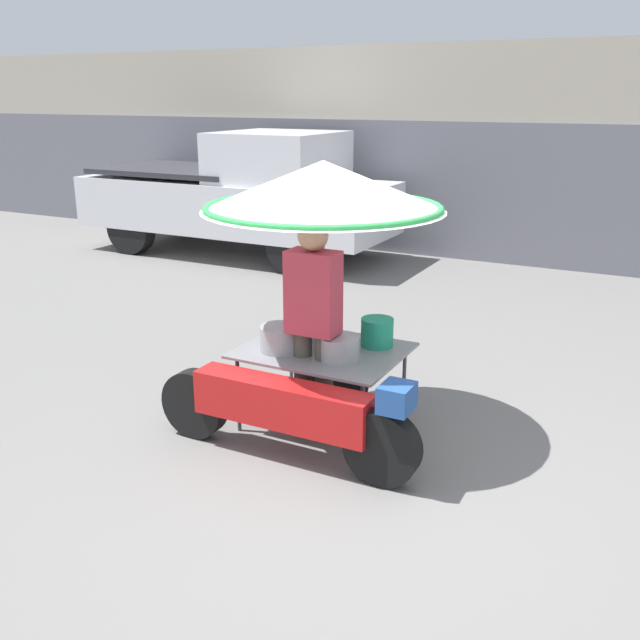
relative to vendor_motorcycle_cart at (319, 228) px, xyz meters
The scene contains 5 objects.
ground_plane 1.74m from the vendor_motorcycle_cart, 49.62° to the right, with size 36.00×36.00×0.00m, color slate.
shopfront_building 7.35m from the vendor_motorcycle_cart, 86.35° to the left, with size 28.00×2.06×3.23m.
vendor_motorcycle_cart is the anchor object (origin of this frame).
vendor_person 0.66m from the vendor_motorcycle_cart, 86.24° to the right, with size 0.38×0.22×1.66m.
pickup_truck 6.47m from the vendor_motorcycle_cart, 128.42° to the left, with size 5.06×1.88×1.95m.
Camera 1 is at (1.87, -3.96, 2.51)m, focal length 40.00 mm.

